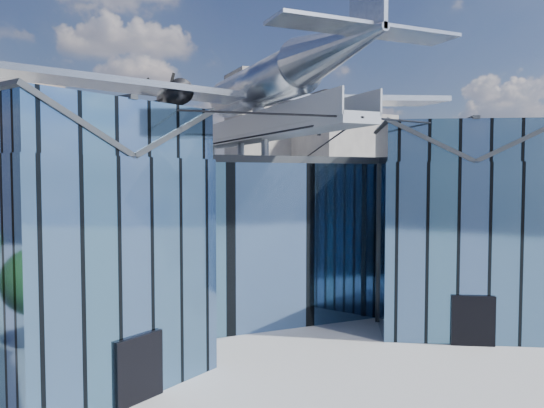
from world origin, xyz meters
name	(u,v)px	position (x,y,z in m)	size (l,w,h in m)	color
ground_plane	(287,341)	(0.00, 0.00, 0.00)	(120.00, 120.00, 0.00)	gray
museum	(248,228)	(0.00, 5.82, 5.54)	(32.88, 24.50, 17.60)	#44678C
bg_towers	(143,167)	(1.45, 50.49, 10.01)	(77.00, 24.50, 26.00)	gray
tree_side_e	(530,234)	(31.61, 11.73, 3.19)	(3.88, 3.88, 4.72)	#312113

